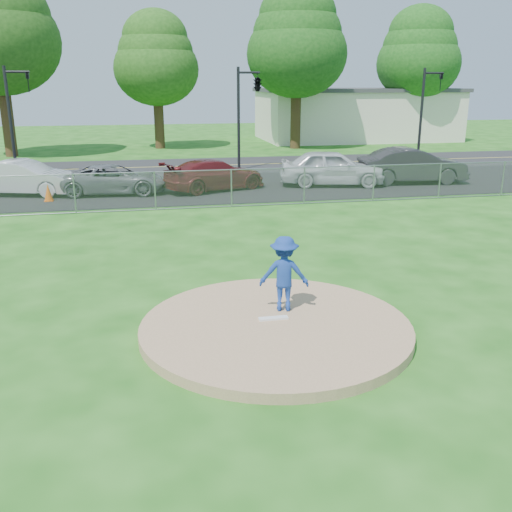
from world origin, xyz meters
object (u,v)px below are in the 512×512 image
Objects in this scene: tree_center at (156,58)px; parked_car_charcoal at (412,166)px; traffic_signal_center at (256,86)px; traffic_signal_right at (425,107)px; commercial_building at (356,114)px; parked_car_gray at (114,179)px; tree_right at (297,41)px; parked_car_white at (24,178)px; pitcher at (284,274)px; parked_car_darkred at (215,175)px; parked_car_pearl at (332,168)px; tree_far_right at (419,53)px; traffic_signal_left at (14,111)px; traffic_cone at (48,193)px.

tree_center reaches higher than parked_car_charcoal.
traffic_signal_center and traffic_signal_right have the same top height.
commercial_building reaches higher than parked_car_gray.
tree_center is at bearing 141.78° from traffic_signal_right.
tree_right is at bearing 10.51° from parked_car_charcoal.
traffic_signal_right reaches higher than parked_car_charcoal.
traffic_signal_right is 1.21× the size of parked_car_gray.
tree_center is 19.70m from parked_car_white.
pitcher is (-15.67, -37.33, -1.16)m from commercial_building.
tree_right is 11.60m from traffic_signal_center.
parked_car_darkred is (4.50, 0.05, 0.06)m from parked_car_gray.
parked_car_pearl is (-2.46, -16.00, -6.79)m from tree_right.
parked_car_gray is 10.22m from parked_car_pearl.
tree_far_right is at bearing -67.23° from parked_car_darkred.
traffic_signal_center is 9.79m from parked_car_charcoal.
parked_car_white is (-11.53, -5.68, -3.84)m from traffic_signal_center.
traffic_signal_right reaches higher than parked_car_white.
traffic_signal_right is (23.00, 0.00, 0.00)m from traffic_signal_left.
tree_center is at bearing -177.27° from tree_far_right.
commercial_building is 16.14m from traffic_signal_right.
tree_center is at bearing -166.76° from commercial_building.
parked_car_gray is (2.68, 1.16, 0.28)m from traffic_cone.
tree_far_right is 1.92× the size of traffic_signal_left.
parked_car_darkred is (8.38, -0.45, -0.06)m from parked_car_white.
parked_car_charcoal is (-5.38, -22.12, -1.29)m from commercial_building.
commercial_building is 23.01× the size of traffic_cone.
commercial_building is 29.69m from parked_car_gray.
parked_car_charcoal is at bearing -103.66° from commercial_building.
parked_car_darkred is at bearing 94.79° from parked_car_charcoal.
parked_car_white is at bearing 64.80° from parked_car_darkred.
traffic_signal_center is 13.36m from traffic_cone.
pitcher is at bearing -64.45° from traffic_cone.
traffic_signal_left is at bearing 108.14° from traffic_cone.
pitcher reaches higher than parked_car_charcoal.
parked_car_white is at bearing -49.27° from pitcher.
pitcher reaches higher than traffic_cone.
tree_far_right is at bearing 15.26° from tree_right.
traffic_signal_left reaches higher than pitcher.
traffic_signal_right is at bearing -113.91° from tree_far_right.
traffic_signal_left reaches higher than parked_car_charcoal.
traffic_cone is (-26.36, -20.34, -6.69)m from tree_far_right.
commercial_building is 10.73m from tree_right.
parked_car_darkred is at bearing 102.87° from parked_car_pearl.
tree_center reaches higher than parked_car_pearl.
commercial_building is at bearing 46.24° from traffic_cone.
tree_far_right reaches higher than traffic_cone.
traffic_signal_left is at bearing -122.90° from tree_center.
parked_car_white is at bearing 100.34° from parked_car_pearl.
parked_car_gray is (5.09, -6.18, -2.71)m from traffic_signal_left.
tree_far_right is 14.69m from traffic_signal_right.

